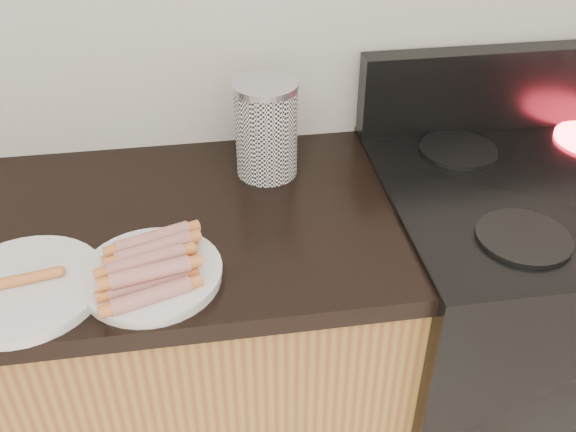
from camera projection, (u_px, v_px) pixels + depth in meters
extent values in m
cube|color=black|center=(517.00, 335.00, 1.65)|extent=(0.76, 0.65, 0.90)
cube|color=black|center=(561.00, 186.00, 1.38)|extent=(0.76, 0.65, 0.01)
cube|color=black|center=(514.00, 87.00, 1.55)|extent=(0.76, 0.06, 0.20)
cylinder|color=black|center=(524.00, 238.00, 1.22)|extent=(0.18, 0.18, 0.01)
cylinder|color=black|center=(458.00, 150.00, 1.49)|extent=(0.18, 0.18, 0.01)
cylinder|color=silver|center=(152.00, 276.00, 1.14)|extent=(0.33, 0.33, 0.02)
cylinder|color=silver|center=(24.00, 288.00, 1.11)|extent=(0.34, 0.34, 0.02)
cylinder|color=#9F433D|center=(149.00, 296.00, 1.07)|extent=(0.14, 0.06, 0.03)
cylinder|color=#9F433D|center=(150.00, 284.00, 1.09)|extent=(0.14, 0.06, 0.03)
cylinder|color=#9F433D|center=(150.00, 272.00, 1.12)|extent=(0.14, 0.06, 0.03)
cylinder|color=#9F433D|center=(150.00, 261.00, 1.14)|extent=(0.14, 0.06, 0.03)
cylinder|color=#9F433D|center=(151.00, 250.00, 1.17)|extent=(0.14, 0.06, 0.03)
cylinder|color=#9F433D|center=(151.00, 239.00, 1.19)|extent=(0.14, 0.06, 0.03)
cylinder|color=#9F433D|center=(148.00, 273.00, 1.08)|extent=(0.14, 0.06, 0.03)
cylinder|color=#9F433D|center=(148.00, 261.00, 1.10)|extent=(0.14, 0.06, 0.03)
cylinder|color=#9F433D|center=(149.00, 250.00, 1.13)|extent=(0.14, 0.06, 0.03)
cylinder|color=#9F433D|center=(149.00, 239.00, 1.15)|extent=(0.14, 0.06, 0.03)
cylinder|color=#CB7535|center=(21.00, 279.00, 1.10)|extent=(0.13, 0.04, 0.02)
cylinder|color=silver|center=(266.00, 132.00, 1.39)|extent=(0.13, 0.13, 0.20)
cylinder|color=silver|center=(265.00, 86.00, 1.32)|extent=(0.14, 0.14, 0.01)
cylinder|color=white|center=(277.00, 152.00, 1.41)|extent=(0.11, 0.11, 0.11)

